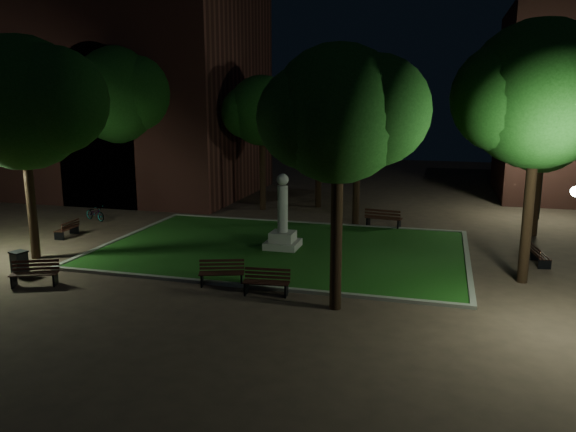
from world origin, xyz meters
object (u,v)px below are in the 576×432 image
(monument, at_px, (283,228))
(bench_right_side, at_px, (539,256))
(bench_near_right, at_px, (267,283))
(bench_far_side, at_px, (383,219))
(bench_left_side, at_px, (68,229))
(bicycle, at_px, (95,213))
(trash_bin, at_px, (19,263))
(bench_near_left, at_px, (222,273))
(bench_west_near, at_px, (35,274))

(monument, height_order, bench_right_side, monument)
(monument, xyz_separation_m, bench_near_right, (1.04, -5.55, -0.56))
(bench_far_side, bearing_deg, bench_right_side, 151.43)
(bench_left_side, height_order, bicycle, bicycle)
(bicycle, bearing_deg, bench_left_side, -143.69)
(bench_left_side, distance_m, trash_bin, 5.77)
(bench_near_left, distance_m, trash_bin, 7.65)
(bench_near_left, relative_size, bench_far_side, 0.89)
(bench_left_side, relative_size, bench_far_side, 0.77)
(bench_far_side, bearing_deg, trash_bin, 50.40)
(monument, distance_m, bicycle, 11.64)
(monument, height_order, bicycle, monument)
(bench_near_left, xyz_separation_m, bench_left_side, (-9.57, 4.48, -0.04))
(bench_far_side, bearing_deg, monument, 62.23)
(bench_near_left, height_order, trash_bin, trash_bin)
(bench_near_right, bearing_deg, bench_right_side, 27.04)
(bench_near_left, xyz_separation_m, bench_near_right, (1.80, -0.52, -0.01))
(bench_near_right, height_order, bench_left_side, bench_near_right)
(monument, height_order, bench_left_side, monument)
(bench_west_near, height_order, bench_far_side, bench_far_side)
(bench_near_left, bearing_deg, bicycle, 123.88)
(bench_near_right, bearing_deg, monument, 94.26)
(bench_west_near, height_order, bench_right_side, bench_west_near)
(monument, relative_size, bench_right_side, 2.25)
(bench_far_side, height_order, bicycle, bench_far_side)
(bench_left_side, relative_size, bench_right_side, 1.00)
(bench_west_near, relative_size, bicycle, 1.07)
(bench_right_side, bearing_deg, bench_left_side, 84.95)
(bench_near_right, bearing_deg, bench_near_left, 157.44)
(monument, xyz_separation_m, bicycle, (-11.24, 2.97, -0.55))
(bench_near_right, distance_m, bench_left_side, 12.42)
(monument, relative_size, bicycle, 2.07)
(bench_near_right, height_order, trash_bin, trash_bin)
(bench_right_side, relative_size, bicycle, 0.92)
(monument, distance_m, bench_left_side, 10.36)
(bench_near_right, bearing_deg, trash_bin, 176.17)
(trash_bin, bearing_deg, bench_left_side, 110.04)
(bicycle, bearing_deg, bench_far_side, -59.47)
(bench_far_side, bearing_deg, bicycle, 16.18)
(bench_right_side, height_order, trash_bin, trash_bin)
(bench_near_left, xyz_separation_m, trash_bin, (-7.59, -0.94, 0.05))
(bench_near_left, height_order, bench_left_side, bench_near_left)
(bench_near_left, bearing_deg, bench_left_side, 136.13)
(monument, height_order, trash_bin, monument)
(trash_bin, bearing_deg, bench_far_side, 42.94)
(bench_right_side, height_order, bicycle, bicycle)
(bench_near_left, bearing_deg, bench_far_side, 47.73)
(bench_near_left, distance_m, bench_right_side, 12.32)
(bench_west_near, height_order, trash_bin, trash_bin)
(monument, relative_size, bench_near_left, 1.93)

